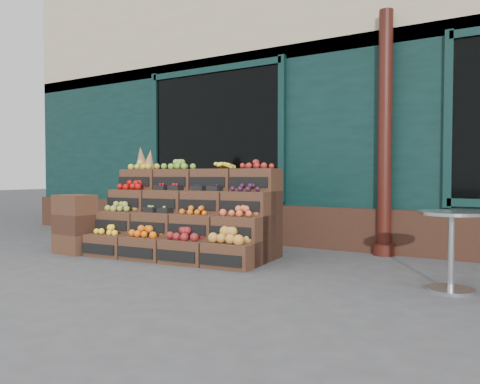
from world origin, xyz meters
The scene contains 6 objects.
ground centered at (0.00, 0.00, 0.00)m, with size 60.00×60.00×0.00m, color #414143.
shop_facade centered at (0.00, 5.11, 2.40)m, with size 12.00×6.24×4.80m.
crate_display centered at (-1.02, 0.69, 0.45)m, with size 2.44×1.35×1.47m.
spare_crates centered at (-2.41, 0.03, 0.40)m, with size 0.55×0.40×0.79m.
bistro_table centered at (2.22, 0.41, 0.45)m, with size 0.58×0.58×0.73m.
shopkeeper centered at (-1.95, 2.90, 1.05)m, with size 0.77×0.50×2.10m, color #134523.
Camera 1 is at (2.78, -4.17, 1.05)m, focal length 35.00 mm.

